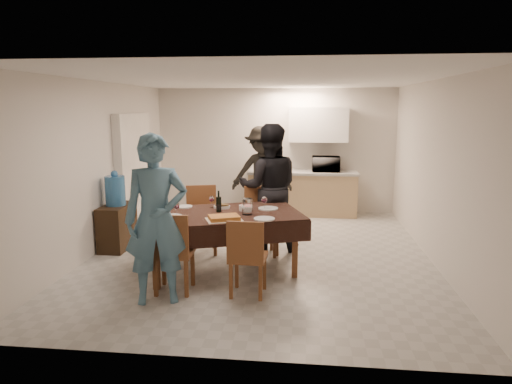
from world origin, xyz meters
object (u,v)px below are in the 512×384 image
microwave (326,164)px  water_pitcher (247,207)px  dining_table (222,216)px  person_near (156,219)px  person_far (269,188)px  wine_bottle (219,201)px  console (117,227)px  person_kitchen (262,173)px  savoury_tart (224,218)px  water_jug (115,191)px

microwave → water_pitcher: bearing=71.6°
dining_table → person_near: bearing=-137.0°
water_pitcher → person_far: person_far is taller
wine_bottle → person_far: 1.17m
console → microwave: size_ratio=1.35×
person_kitchen → wine_bottle: bearing=-95.7°
savoury_tart → person_far: size_ratio=0.22×
water_pitcher → person_near: person_near is taller
console → wine_bottle: (1.78, -0.77, 0.61)m
dining_table → savoury_tart: 0.40m
dining_table → water_jug: (-1.83, 0.82, 0.15)m
water_pitcher → person_kitchen: bearing=91.9°
water_jug → console: bearing=0.0°
water_jug → microwave: 4.28m
microwave → person_near: bearing=65.4°
water_jug → water_pitcher: water_jug is taller
water_pitcher → savoury_tart: (-0.25, -0.33, -0.08)m
water_jug → water_pitcher: 2.35m
microwave → savoury_tart: bearing=69.8°
console → savoury_tart: (1.93, -1.20, 0.49)m
console → person_far: size_ratio=0.38×
console → water_pitcher: 2.42m
person_near → microwave: bearing=47.7°
wine_bottle → savoury_tart: (0.15, -0.43, -0.12)m
water_pitcher → person_near: bearing=-132.0°
dining_table → person_kitchen: person_kitchen is taller
console → water_jug: bearing=0.0°
water_pitcher → person_kitchen: (-0.10, 3.08, 0.00)m
person_far → savoury_tart: bearing=66.7°
console → microwave: 4.34m
microwave → console: bearing=38.4°
console → water_pitcher: (2.18, -0.87, 0.57)m
console → person_kitchen: size_ratio=0.41×
wine_bottle → person_far: (0.60, 1.00, 0.02)m
savoury_tart → microwave: microwave is taller
dining_table → person_kitchen: bearing=66.0°
console → savoury_tart: size_ratio=1.72×
dining_table → microwave: (1.52, 3.48, 0.29)m
dining_table → savoury_tart: bearing=-94.6°
water_jug → savoury_tart: bearing=-31.8°
microwave → person_kitchen: size_ratio=0.30×
console → person_kitchen: 3.09m
wine_bottle → microwave: bearing=65.4°
water_jug → person_kitchen: (2.08, 2.21, -0.01)m
dining_table → savoury_tart: (0.10, -0.38, 0.06)m
wine_bottle → person_far: person_far is taller
person_near → water_jug: bearing=106.8°
wine_bottle → person_near: bearing=-114.4°
microwave → person_near: person_near is taller
console → water_pitcher: bearing=-21.7°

